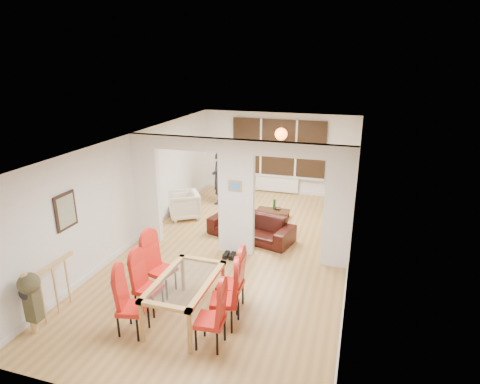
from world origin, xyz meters
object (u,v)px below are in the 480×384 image
at_px(dining_table, 186,299).
at_px(dining_chair_rb, 224,295).
at_px(dining_chair_lc, 161,267).
at_px(bowl, 277,209).
at_px(dining_chair_lb, 148,285).
at_px(dining_chair_ra, 210,316).
at_px(person, 219,177).
at_px(dining_chair_la, 132,304).
at_px(bottle, 274,204).
at_px(armchair, 184,205).
at_px(television, 337,201).
at_px(sofa, 251,226).
at_px(coffee_table, 273,214).
at_px(dining_chair_rc, 230,281).

height_order(dining_table, dining_chair_rb, dining_chair_rb).
distance_m(dining_chair_lc, bowl, 4.61).
bearing_deg(dining_chair_rb, dining_chair_lb, 167.58).
relative_size(dining_chair_lb, bowl, 5.30).
bearing_deg(dining_chair_ra, person, 103.47).
bearing_deg(dining_chair_ra, dining_chair_la, 178.00).
bearing_deg(bottle, armchair, -160.17).
bearing_deg(dining_chair_rb, television, 63.41).
bearing_deg(dining_chair_lb, dining_chair_la, -80.63).
height_order(dining_chair_ra, dining_chair_rb, dining_chair_rb).
bearing_deg(dining_table, television, 70.76).
bearing_deg(sofa, bowl, 92.59).
distance_m(coffee_table, bottle, 0.28).
distance_m(dining_chair_lc, armchair, 3.78).
height_order(dining_chair_lb, sofa, dining_chair_lb).
distance_m(dining_table, person, 5.74).
bearing_deg(dining_chair_ra, dining_chair_lc, 136.70).
bearing_deg(bottle, coffee_table, -98.39).
bearing_deg(coffee_table, dining_chair_la, -100.92).
bearing_deg(person, television, 89.40).
bearing_deg(sofa, dining_chair_rb, -67.05).
relative_size(dining_table, dining_chair_lc, 1.42).
relative_size(dining_chair_lc, coffee_table, 1.25).
xyz_separation_m(dining_chair_ra, dining_chair_rb, (0.04, 0.55, 0.03)).
relative_size(dining_chair_ra, bottle, 3.57).
distance_m(dining_chair_lb, television, 6.53).
xyz_separation_m(dining_chair_ra, dining_chair_rc, (-0.02, 1.03, 0.01)).
relative_size(dining_chair_ra, sofa, 0.50).
height_order(dining_chair_ra, coffee_table, dining_chair_ra).
bearing_deg(coffee_table, dining_table, -94.76).
distance_m(dining_chair_rb, bowl, 4.97).
bearing_deg(armchair, dining_chair_la, -17.43).
bearing_deg(dining_table, dining_chair_lb, 179.58).
xyz_separation_m(sofa, bottle, (0.24, 1.58, 0.05)).
distance_m(dining_chair_lb, person, 5.59).
height_order(armchair, bottle, armchair).
height_order(dining_chair_lc, dining_chair_ra, dining_chair_lc).
distance_m(armchair, television, 4.37).
height_order(bottle, bowl, bottle).
relative_size(person, bottle, 5.59).
xyz_separation_m(dining_chair_lb, sofa, (0.88, 3.42, -0.21)).
relative_size(dining_chair_rb, coffee_table, 1.23).
height_order(dining_chair_lc, armchair, dining_chair_lc).
distance_m(dining_chair_rc, bowl, 4.49).
relative_size(dining_chair_lb, bottle, 3.49).
bearing_deg(dining_table, sofa, 86.95).
xyz_separation_m(dining_table, dining_chair_rc, (0.62, 0.51, 0.16)).
relative_size(dining_chair_la, dining_chair_ra, 1.00).
xyz_separation_m(dining_chair_ra, person, (-2.06, 6.06, 0.30)).
relative_size(dining_chair_la, armchair, 1.30).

